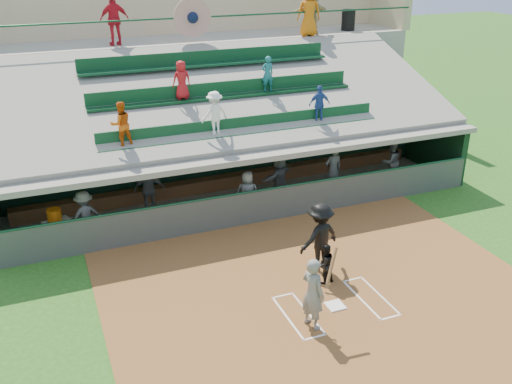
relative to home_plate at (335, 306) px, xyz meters
name	(u,v)px	position (x,y,z in m)	size (l,w,h in m)	color
ground	(335,307)	(0.00, 0.00, -0.04)	(100.00, 100.00, 0.00)	#235517
dirt_slab	(326,296)	(0.00, 0.50, -0.03)	(11.00, 9.00, 0.02)	brown
home_plate	(335,306)	(0.00, 0.00, 0.00)	(0.43, 0.43, 0.03)	white
batters_box_chalk	(335,306)	(0.00, 0.00, -0.01)	(2.65, 1.85, 0.01)	silver
dugout_floor	(241,201)	(0.00, 6.75, -0.02)	(16.00, 3.50, 0.04)	gray
concourse_slab	(186,93)	(0.00, 13.50, 2.26)	(20.00, 3.00, 4.60)	gray
grandstand	(207,111)	(-0.01, 10.51, 2.23)	(20.40, 10.40, 7.80)	#484C47
batter_at_plate	(313,293)	(-0.89, -0.48, 0.89)	(0.93, 0.80, 1.95)	#61635E
catcher	(325,264)	(0.25, 1.08, 0.54)	(0.54, 0.42, 1.12)	black
home_umpire	(320,237)	(0.46, 1.80, 0.95)	(1.25, 0.72, 1.93)	black
dugout_bench	(229,181)	(0.01, 8.03, 0.23)	(15.02, 0.45, 0.45)	brown
white_table	(59,232)	(-6.08, 5.95, 0.34)	(0.77, 0.58, 0.68)	white
water_cooler	(54,216)	(-6.14, 5.92, 0.89)	(0.41, 0.41, 0.41)	orange
dugout_player_a	(85,215)	(-5.28, 5.86, 0.78)	(1.00, 0.57, 1.55)	#5F615C
dugout_player_b	(149,190)	(-3.13, 6.90, 0.85)	(0.99, 0.41, 1.69)	#5A5D58
dugout_player_c	(248,194)	(-0.20, 5.55, 0.78)	(0.75, 0.49, 1.54)	#60635E
dugout_player_d	(279,177)	(1.25, 6.30, 0.85)	(1.58, 0.50, 1.70)	#5E615B
dugout_player_e	(333,170)	(3.22, 6.08, 0.91)	(0.66, 0.43, 1.80)	#51534F
dugout_player_f	(391,161)	(5.74, 6.25, 0.82)	(0.79, 0.62, 1.63)	#585A55
trash_bin	(348,20)	(7.52, 12.97, 5.02)	(0.61, 0.61, 0.91)	black
concourse_staff_a	(114,20)	(-2.87, 12.73, 5.53)	(1.14, 0.47, 1.94)	red
concourse_staff_b	(309,12)	(5.07, 12.05, 5.56)	(0.97, 0.63, 1.99)	#D3670C
concourse_staff_c	(312,13)	(5.40, 12.41, 5.49)	(1.71, 0.54, 1.84)	tan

